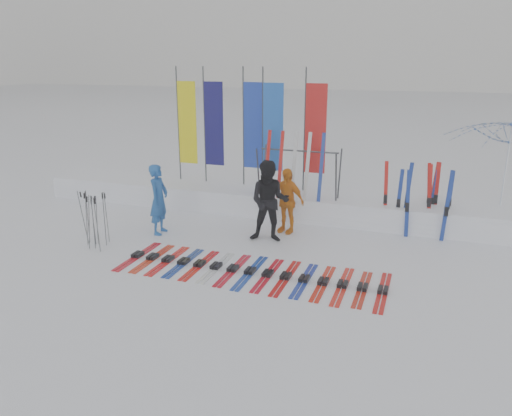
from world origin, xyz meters
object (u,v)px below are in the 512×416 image
at_px(person_blue, 159,199).
at_px(ski_rack, 299,166).
at_px(tent_canopy, 506,175).
at_px(ski_row, 251,271).
at_px(person_black, 269,201).
at_px(person_yellow, 286,201).

xyz_separation_m(person_blue, ski_rack, (2.80, 2.17, 0.55)).
relative_size(tent_canopy, ski_rack, 1.48).
height_order(ski_row, ski_rack, ski_rack).
relative_size(person_black, ski_row, 0.36).
xyz_separation_m(person_yellow, tent_canopy, (4.84, 1.85, 0.58)).
bearing_deg(person_yellow, ski_row, -74.57).
relative_size(person_blue, person_black, 0.90).
xyz_separation_m(person_black, tent_canopy, (5.04, 2.56, 0.43)).
bearing_deg(person_black, person_blue, 177.72).
distance_m(person_black, tent_canopy, 5.67).
distance_m(person_blue, tent_canopy, 8.20).
bearing_deg(person_blue, person_black, -86.54).
distance_m(person_yellow, ski_rack, 1.25).
height_order(person_yellow, tent_canopy, tent_canopy).
bearing_deg(tent_canopy, person_blue, -159.01).
height_order(person_black, ski_row, person_black).
distance_m(person_blue, person_black, 2.63).
xyz_separation_m(ski_row, ski_rack, (-0.03, 3.64, 1.35)).
bearing_deg(ski_row, tent_canopy, 42.49).
distance_m(person_yellow, ski_row, 2.66).
bearing_deg(person_blue, ski_rack, -56.98).
relative_size(person_blue, ski_row, 0.32).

